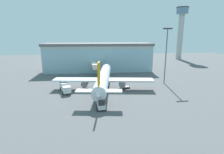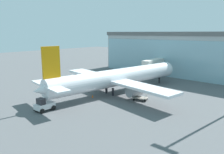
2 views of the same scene
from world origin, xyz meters
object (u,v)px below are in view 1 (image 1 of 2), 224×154
jet_bridge (94,66)px  pushback_tug (101,105)px  airplane (104,78)px  baggage_cart (125,87)px  safety_cone_nose (100,93)px  apron_light_mast (166,52)px  catering_truck (65,87)px  safety_cone_wingtip (57,90)px  control_tower (181,27)px

jet_bridge → pushback_tug: jet_bridge is taller
airplane → pushback_tug: bearing=-177.9°
baggage_cart → safety_cone_nose: baggage_cart is taller
apron_light_mast → baggage_cart: 19.18m
jet_bridge → airplane: bearing=-176.6°
apron_light_mast → baggage_cart: (-15.17, -4.23, -10.95)m
catering_truck → pushback_tug: (10.14, -14.77, -0.49)m
jet_bridge → safety_cone_wingtip: jet_bridge is taller
airplane → pushback_tug: size_ratio=11.54×
baggage_cart → safety_cone_wingtip: (-21.56, -0.25, -0.23)m
control_tower → baggage_cart: 89.47m
airplane → safety_cone_wingtip: size_ratio=68.88×
airplane → baggage_cart: bearing=-90.0°
airplane → catering_truck: (-12.02, -2.13, -1.93)m
jet_bridge → apron_light_mast: (24.68, -17.20, 7.31)m
apron_light_mast → safety_cone_wingtip: 38.65m
jet_bridge → safety_cone_wingtip: (-12.05, -21.68, -3.87)m
airplane → pushback_tug: (-1.88, -16.90, -2.43)m
safety_cone_wingtip → pushback_tug: bearing=-50.9°
safety_cone_nose → safety_cone_wingtip: size_ratio=1.00×
catering_truck → control_tower: bearing=116.2°
control_tower → airplane: size_ratio=0.96×
catering_truck → pushback_tug: 17.93m
control_tower → safety_cone_nose: bearing=-130.5°
control_tower → apron_light_mast: (-38.60, -63.68, -11.50)m
baggage_cart → safety_cone_nose: size_ratio=5.77×
control_tower → apron_light_mast: control_tower is taller
jet_bridge → safety_cone_nose: jet_bridge is taller
jet_bridge → control_tower: bearing=-57.4°
apron_light_mast → pushback_tug: bearing=-140.1°
apron_light_mast → safety_cone_wingtip: size_ratio=35.24×
baggage_cart → jet_bridge: bearing=-85.8°
jet_bridge → baggage_cart: size_ratio=3.88×
control_tower → safety_cone_nose: (-62.19, -72.87, -22.67)m
jet_bridge → pushback_tug: (0.65, -37.29, -3.17)m
pushback_tug → safety_cone_nose: (0.43, 10.89, -0.70)m
safety_cone_wingtip → safety_cone_nose: bearing=-19.8°
control_tower → pushback_tug: 106.86m
catering_truck → apron_light_mast: bearing=81.5°
apron_light_mast → pushback_tug: (-24.02, -20.08, -10.48)m
pushback_tug → catering_truck: bearing=31.7°
airplane → baggage_cart: size_ratio=11.93×
baggage_cart → apron_light_mast: bearing=175.8°
airplane → catering_truck: bearing=108.5°
apron_light_mast → airplane: (-22.14, -3.19, -8.05)m
baggage_cart → catering_truck: bearing=-16.5°
safety_cone_wingtip → airplane: bearing=5.1°
apron_light_mast → safety_cone_wingtip: bearing=-173.0°
jet_bridge → apron_light_mast: apron_light_mast is taller
catering_truck → safety_cone_nose: 11.32m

